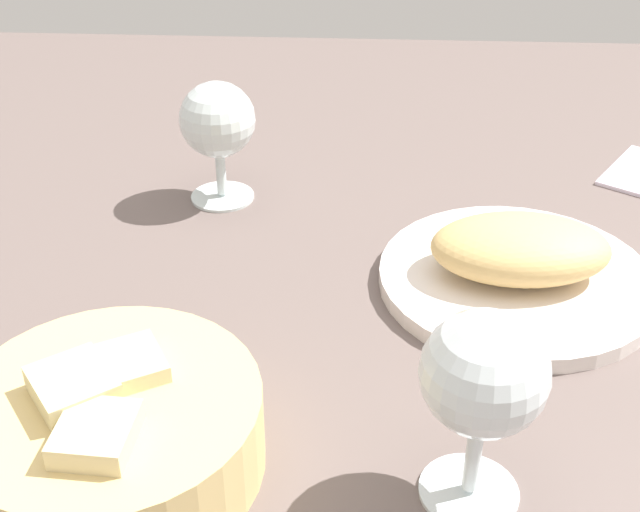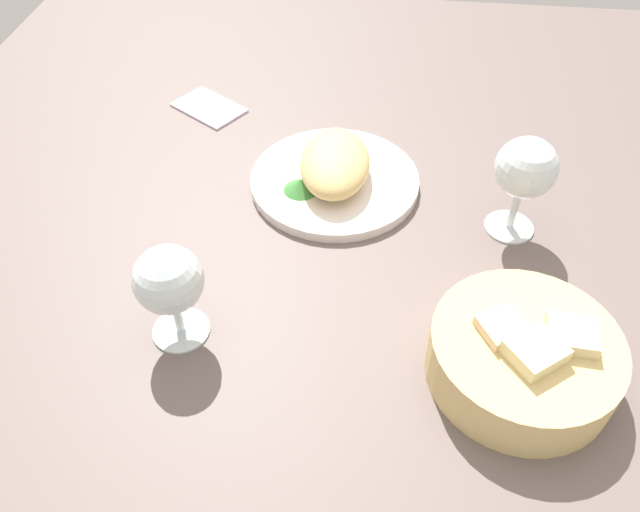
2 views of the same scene
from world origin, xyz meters
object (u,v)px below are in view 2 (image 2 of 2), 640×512
Objects in this scene: wine_glass_far at (525,172)px; folded_napkin at (209,106)px; plate at (335,181)px; wine_glass_near at (169,283)px; bread_basket at (524,356)px.

wine_glass_far is 1.24× the size of folded_napkin.
wine_glass_near is (27.50, -14.42, 7.34)cm from plate.
plate is at bearing -3.99° from folded_napkin.
bread_basket is at bearing 37.73° from plate.
bread_basket is 23.59cm from wine_glass_far.
plate is at bearing -142.27° from bread_basket.
bread_basket is at bearing 87.91° from wine_glass_near.
wine_glass_far reaches higher than folded_napkin.
wine_glass_far reaches higher than bread_basket.
wine_glass_far is (-21.41, 37.88, 1.21)cm from wine_glass_near.
wine_glass_far is at bearing 6.61° from folded_napkin.
folded_napkin is (-45.66, -44.39, -2.74)cm from bread_basket.
wine_glass_near is at bearing -46.88° from folded_napkin.
plate is at bearing 152.33° from wine_glass_near.
wine_glass_near reaches higher than bread_basket.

